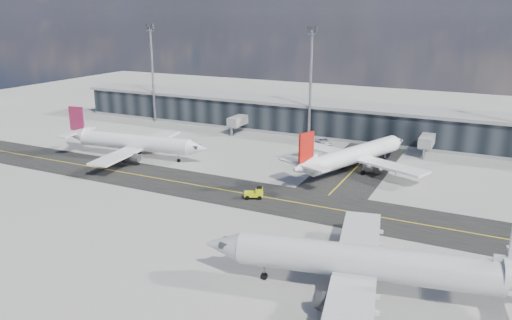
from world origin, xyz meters
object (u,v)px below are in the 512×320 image
object	(u,v)px
airliner_near	(370,263)
service_van	(324,142)
baggage_tug	(255,193)
airliner_redtail	(354,155)
airliner_af	(133,142)

from	to	relation	value
airliner_near	service_van	world-z (taller)	airliner_near
airliner_near	baggage_tug	size ratio (longest dim) A/B	11.01
airliner_near	airliner_redtail	bearing A→B (deg)	6.25
airliner_af	baggage_tug	world-z (taller)	airliner_af
airliner_af	baggage_tug	size ratio (longest dim) A/B	10.04
airliner_redtail	airliner_near	xyz separation A→B (m)	(14.54, -45.73, 0.41)
service_van	airliner_redtail	bearing A→B (deg)	-94.10
airliner_near	service_van	distance (m)	69.40
airliner_redtail	baggage_tug	size ratio (longest dim) A/B	9.56
airliner_redtail	baggage_tug	xyz separation A→B (m)	(-11.51, -23.31, -2.54)
baggage_tug	airliner_near	bearing A→B (deg)	26.12
airliner_redtail	airliner_near	size ratio (longest dim) A/B	0.87
baggage_tug	service_van	world-z (taller)	baggage_tug
airliner_af	service_van	world-z (taller)	airliner_af
airliner_af	airliner_near	distance (m)	71.36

